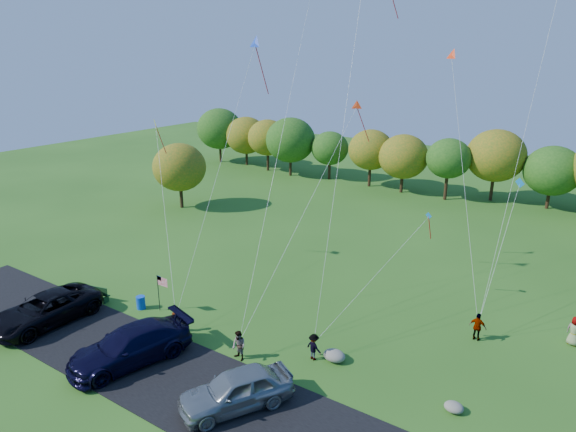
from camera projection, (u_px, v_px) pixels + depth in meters
The scene contains 16 objects.
ground at pixel (231, 346), 29.39m from camera, with size 140.00×140.00×0.00m, color #2A5C1A.
asphalt_lane at pixel (180, 381), 26.23m from camera, with size 44.00×6.00×0.06m, color black.
treeline at pixel (437, 160), 56.71m from camera, with size 75.13×27.88×8.05m.
minivan_dark at pixel (45, 309), 31.46m from camera, with size 3.05×6.62×1.84m, color black.
minivan_navy at pixel (130, 346), 27.50m from camera, with size 2.71×6.67×1.94m, color black.
minivan_silver at pixel (236, 390), 24.01m from camera, with size 2.19×5.44×1.86m, color #91979A.
flyer_a at pixel (176, 320), 30.59m from camera, with size 0.59×0.39×1.62m, color #4C4C59.
flyer_b at pixel (239, 346), 27.82m from camera, with size 0.83×0.65×1.71m, color #4C4C59.
flyer_c at pixel (314, 347), 27.88m from camera, with size 0.98×0.56×1.52m, color #4C4C59.
flyer_d at pixel (478, 327), 29.72m from camera, with size 0.99×0.41×1.70m, color #4C4C59.
flyer_e at pixel (574, 331), 29.23m from camera, with size 0.86×0.56×1.77m, color #4C4C59.
park_bench at pixel (97, 293), 34.58m from camera, with size 1.88×0.74×1.05m.
trash_barrel at pixel (141, 302), 33.50m from camera, with size 0.57×0.57×0.86m, color blue.
flag_assembly at pixel (161, 285), 32.69m from camera, with size 0.92×0.60×2.49m.
boulder_near at pixel (334, 356), 27.88m from camera, with size 1.25×0.98×0.63m, color gray.
boulder_far at pixel (454, 407), 23.96m from camera, with size 0.91×0.76×0.48m, color gray.
Camera 1 is at (17.08, -19.45, 16.12)m, focal length 32.00 mm.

